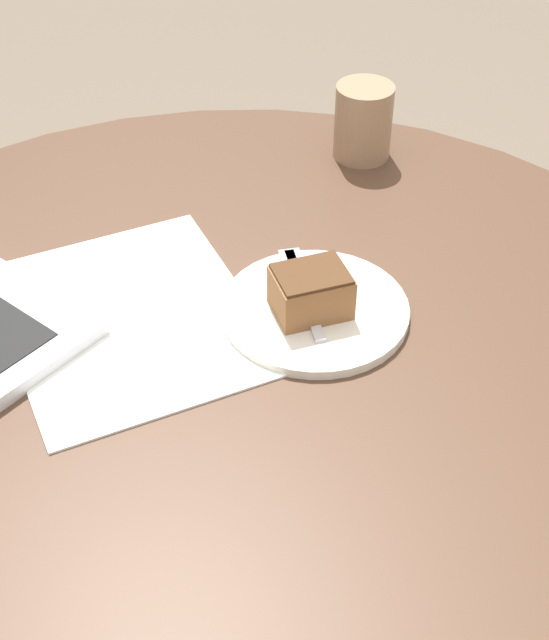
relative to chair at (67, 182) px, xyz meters
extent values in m
cylinder|color=#4C3323|center=(-0.78, 0.42, -0.13)|extent=(0.14, 0.14, 0.71)
cylinder|color=#4C3323|center=(-0.78, 0.42, 0.24)|extent=(1.24, 1.24, 0.03)
cube|color=black|center=(-0.04, -0.07, -0.06)|extent=(0.58, 0.58, 0.02)
cube|color=black|center=(0.01, -0.33, -0.28)|extent=(0.05, 0.05, 0.43)
cube|color=black|center=(-0.31, -0.12, -0.28)|extent=(0.05, 0.05, 0.43)
cube|color=black|center=(0.22, -0.01, -0.28)|extent=(0.05, 0.05, 0.43)
cube|color=black|center=(-0.10, 0.20, -0.28)|extent=(0.05, 0.05, 0.43)
cube|color=white|center=(-0.62, 0.41, 0.26)|extent=(0.42, 0.40, 0.00)
cylinder|color=silver|center=(-0.78, 0.27, 0.26)|extent=(0.22, 0.22, 0.01)
cube|color=brown|center=(-0.79, 0.28, 0.29)|extent=(0.10, 0.11, 0.05)
cube|color=#4D311C|center=(-0.79, 0.28, 0.32)|extent=(0.10, 0.10, 0.00)
cube|color=silver|center=(-0.76, 0.26, 0.27)|extent=(0.14, 0.12, 0.00)
cube|color=silver|center=(-0.71, 0.21, 0.27)|extent=(0.04, 0.04, 0.00)
cylinder|color=#997556|center=(-0.62, -0.07, 0.31)|extent=(0.08, 0.08, 0.11)
camera|label=1|loc=(-1.23, 0.92, 0.93)|focal=50.00mm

